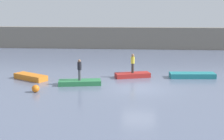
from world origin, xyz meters
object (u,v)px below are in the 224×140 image
Objects in this scene: rowboat_orange at (31,77)px; rowboat_red at (133,75)px; mooring_buoy at (36,89)px; person_dark_shirt at (80,69)px; person_yellow_shirt at (133,62)px; rowboat_green at (80,82)px; rowboat_teal at (192,75)px.

rowboat_orange reaches higher than rowboat_red.
rowboat_orange is 4.20m from mooring_buoy.
person_dark_shirt is 5.02m from person_yellow_shirt.
person_dark_shirt is (0.00, -0.00, 1.09)m from rowboat_green.
mooring_buoy is at bearing -141.97° from person_yellow_shirt.
rowboat_green is at bearing 90.00° from person_dark_shirt.
rowboat_green is 9.71m from rowboat_teal.
rowboat_teal reaches higher than rowboat_red.
person_yellow_shirt is (4.08, 2.93, 0.04)m from person_dark_shirt.
rowboat_red is at bearing 25.93° from rowboat_green.
rowboat_red is (8.50, 1.49, -0.03)m from rowboat_orange.
rowboat_green is 2.00× the size of person_dark_shirt.
person_yellow_shirt reaches higher than rowboat_green.
rowboat_orange is at bearing 152.31° from rowboat_green.
rowboat_red is at bearing 40.64° from rowboat_orange.
rowboat_teal is at bearing 37.84° from rowboat_orange.
rowboat_red is 0.78× the size of rowboat_teal.
rowboat_red is (4.08, 2.93, 0.01)m from rowboat_green.
person_yellow_shirt is at bearing 0.00° from rowboat_red.
rowboat_green is at bearing -165.16° from rowboat_teal.
rowboat_orange is 4.76m from person_dark_shirt.
person_dark_shirt reaches higher than mooring_buoy.
rowboat_teal is at bearing 9.18° from rowboat_green.
rowboat_orange is at bearing 173.22° from rowboat_red.
rowboat_orange is at bearing 113.30° from mooring_buoy.
rowboat_orange is 0.94× the size of rowboat_green.
rowboat_green is 1.09m from person_dark_shirt.
person_yellow_shirt is (0.00, 0.00, 1.12)m from rowboat_red.
rowboat_teal is at bearing 24.98° from mooring_buoy.
person_yellow_shirt reaches higher than rowboat_teal.
person_yellow_shirt is 8.74m from mooring_buoy.
rowboat_red is 5.11m from rowboat_teal.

